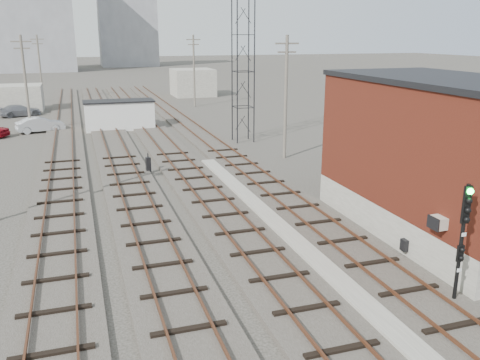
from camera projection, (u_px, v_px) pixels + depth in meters
name	position (u px, v px, depth m)	size (l,w,h in m)	color
ground	(143.00, 107.00, 65.87)	(320.00, 320.00, 0.00)	#282621
track_right	(199.00, 134.00, 47.38)	(3.20, 90.00, 0.39)	#332D28
track_mid_right	(156.00, 136.00, 46.20)	(3.20, 90.00, 0.39)	#332D28
track_mid_left	(111.00, 139.00, 45.01)	(3.20, 90.00, 0.39)	#332D28
track_left	(64.00, 142.00, 43.83)	(3.20, 90.00, 0.39)	#332D28
platform_curb	(282.00, 230.00, 23.92)	(0.90, 28.00, 0.26)	gray
brick_building	(442.00, 157.00, 23.20)	(6.54, 12.20, 7.22)	gray
lattice_tower	(243.00, 53.00, 42.57)	(1.60, 1.60, 15.00)	black
utility_pole_left_b	(26.00, 82.00, 47.13)	(1.80, 0.24, 9.00)	#595147
utility_pole_left_c	(40.00, 66.00, 69.99)	(1.80, 0.24, 9.00)	#595147
utility_pole_right_a	(286.00, 94.00, 37.21)	(1.80, 0.24, 9.00)	#595147
utility_pole_right_b	(194.00, 69.00, 64.64)	(1.80, 0.24, 9.00)	#595147
apartment_left	(26.00, 9.00, 124.99)	(22.00, 14.00, 30.00)	gray
apartment_right	(127.00, 20.00, 146.95)	(16.00, 12.00, 26.00)	gray
shed_left	(7.00, 99.00, 60.69)	(8.00, 5.00, 3.20)	gray
shed_right	(193.00, 82.00, 77.13)	(6.00, 6.00, 4.00)	gray
signal_mast	(463.00, 234.00, 16.94)	(0.40, 0.42, 4.34)	gray
switch_stand	(148.00, 164.00, 34.12)	(0.35, 0.35, 1.29)	black
site_trailer	(119.00, 115.00, 49.79)	(6.78, 2.98, 2.85)	silver
car_silver	(40.00, 125.00, 48.51)	(1.53, 4.40, 1.45)	#AAADB2
car_grey	(20.00, 111.00, 57.90)	(1.85, 4.56, 1.32)	slate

